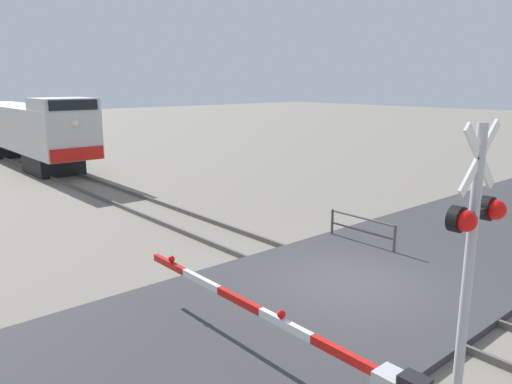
% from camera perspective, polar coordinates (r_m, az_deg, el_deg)
% --- Properties ---
extents(ground_plane, '(160.00, 160.00, 0.00)m').
position_cam_1_polar(ground_plane, '(12.14, 11.22, -10.95)').
color(ground_plane, gray).
extents(rail_track_left, '(0.08, 80.00, 0.15)m').
position_cam_1_polar(rail_track_left, '(11.59, 9.00, -11.62)').
color(rail_track_left, '#59544C').
rests_on(rail_track_left, ground_plane).
extents(rail_track_right, '(0.08, 80.00, 0.15)m').
position_cam_1_polar(rail_track_right, '(12.64, 13.27, -9.69)').
color(rail_track_right, '#59544C').
rests_on(rail_track_right, ground_plane).
extents(road_surface, '(36.00, 6.11, 0.16)m').
position_cam_1_polar(road_surface, '(12.11, 11.23, -10.60)').
color(road_surface, '#38383A').
rests_on(road_surface, ground_plane).
extents(locomotive, '(2.73, 15.90, 4.04)m').
position_cam_1_polar(locomotive, '(32.36, -24.98, 6.62)').
color(locomotive, black).
rests_on(locomotive, ground_plane).
extents(crossing_signal, '(1.18, 0.33, 4.33)m').
position_cam_1_polar(crossing_signal, '(7.20, 23.79, -5.33)').
color(crossing_signal, '#ADADB2').
rests_on(crossing_signal, ground_plane).
extents(crossing_gate, '(0.36, 6.61, 1.22)m').
position_cam_1_polar(crossing_gate, '(7.71, 8.82, -19.06)').
color(crossing_gate, silver).
rests_on(crossing_gate, ground_plane).
extents(guard_railing, '(0.08, 2.33, 0.95)m').
position_cam_1_polar(guard_railing, '(14.84, 12.14, -4.06)').
color(guard_railing, '#4C4742').
rests_on(guard_railing, ground_plane).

